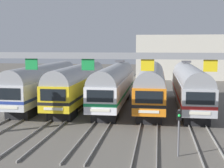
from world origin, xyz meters
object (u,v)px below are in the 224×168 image
commuter_train_white (114,83)px  commuter_train_orange (151,84)px  commuter_train_silver (44,82)px  commuter_train_stainless (190,85)px  yard_signal_mast (179,124)px  commuter_train_yellow (79,83)px  catenary_gantry (88,70)px

commuter_train_white → commuter_train_orange: size_ratio=1.00×
commuter_train_silver → commuter_train_stainless: 16.48m
commuter_train_stainless → commuter_train_orange: bearing=-179.9°
commuter_train_silver → yard_signal_mast: commuter_train_silver is taller
commuter_train_yellow → catenary_gantry: 14.34m
commuter_train_yellow → commuter_train_white: bearing=0.0°
commuter_train_silver → yard_signal_mast: (14.42, -15.36, -0.59)m
catenary_gantry → yard_signal_mast: 7.18m
catenary_gantry → commuter_train_orange: bearing=73.0°
commuter_train_silver → yard_signal_mast: bearing=-46.8°
commuter_train_orange → commuter_train_yellow: bearing=180.0°
commuter_train_orange → yard_signal_mast: bearing=-82.4°
commuter_train_white → catenary_gantry: bearing=-90.0°
commuter_train_yellow → commuter_train_orange: size_ratio=1.00×
commuter_train_white → commuter_train_stainless: size_ratio=1.00×
commuter_train_stainless → yard_signal_mast: (-2.06, -15.36, -0.59)m
commuter_train_stainless → yard_signal_mast: size_ratio=6.02×
commuter_train_orange → commuter_train_silver: bearing=180.0°
commuter_train_yellow → yard_signal_mast: 18.50m
commuter_train_orange → catenary_gantry: catenary_gantry is taller
commuter_train_silver → commuter_train_stainless: commuter_train_stainless is taller
commuter_train_white → catenary_gantry: size_ratio=0.83×
commuter_train_silver → catenary_gantry: size_ratio=0.83×
commuter_train_silver → commuter_train_orange: (12.36, 0.00, 0.00)m
commuter_train_orange → yard_signal_mast: 15.51m
commuter_train_white → yard_signal_mast: (6.18, -15.36, -0.59)m
catenary_gantry → commuter_train_yellow: bearing=107.0°
commuter_train_orange → commuter_train_stainless: size_ratio=1.00×
commuter_train_orange → yard_signal_mast: commuter_train_orange is taller
commuter_train_stainless → commuter_train_silver: bearing=-180.0°
commuter_train_silver → commuter_train_stainless: (16.48, 0.00, 0.00)m
commuter_train_silver → commuter_train_yellow: (4.12, 0.00, 0.00)m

